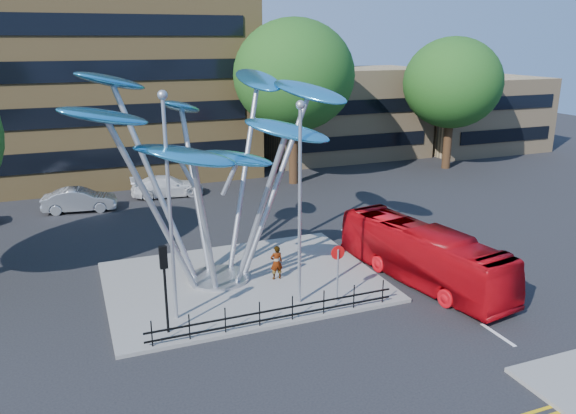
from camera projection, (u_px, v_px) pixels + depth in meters
name	position (u px, v px, depth m)	size (l,w,h in m)	color
ground	(318.00, 342.00, 20.51)	(120.00, 120.00, 0.00)	black
traffic_island	(243.00, 281.00, 25.47)	(12.00, 9.00, 0.15)	slate
low_building_near	(341.00, 113.00, 51.68)	(15.00, 8.00, 8.00)	tan
low_building_far	(478.00, 114.00, 54.98)	(12.00, 8.00, 7.00)	tan
tree_right	(294.00, 76.00, 40.57)	(8.80, 8.80, 12.11)	black
tree_far	(452.00, 83.00, 45.78)	(8.00, 8.00, 10.81)	black
leaf_sculpture	(211.00, 131.00, 23.73)	(12.72, 9.54, 9.51)	#9EA0A5
street_lamp_left	(169.00, 190.00, 20.48)	(0.36, 0.36, 8.80)	#9EA0A5
street_lamp_right	(300.00, 187.00, 21.88)	(0.36, 0.36, 8.30)	#9EA0A5
traffic_light_island	(164.00, 271.00, 20.21)	(0.28, 0.18, 3.42)	black
no_entry_sign_island	(338.00, 264.00, 22.93)	(0.60, 0.10, 2.45)	#9EA0A5
pedestrian_railing_front	(276.00, 313.00, 21.51)	(10.00, 0.06, 1.00)	black
red_bus	(422.00, 254.00, 25.30)	(2.19, 9.35, 2.60)	#B30810
pedestrian	(276.00, 262.00, 25.33)	(0.58, 0.38, 1.59)	gray
parked_car_mid	(80.00, 200.00, 35.78)	(1.57, 4.51, 1.49)	#9B9EA2
parked_car_right	(167.00, 186.00, 39.19)	(2.02, 4.96, 1.44)	silver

